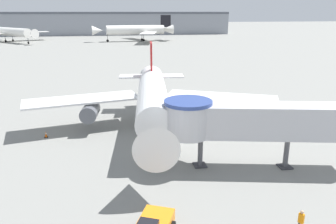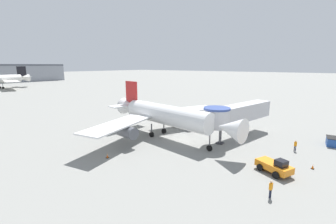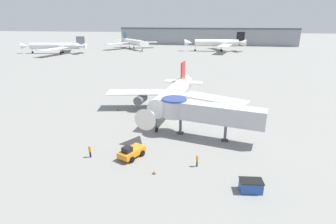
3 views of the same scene
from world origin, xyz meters
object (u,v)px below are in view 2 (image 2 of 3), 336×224
service_container_blue (332,141)px  traffic_cone_port_wing (107,156)px  main_airplane (164,115)px  pushback_tug_orange (275,166)px  ground_crew_marshaller (295,145)px  traffic_cone_apron_front (313,167)px  traffic_cone_starboard_wing (196,122)px  ground_crew_wing_walker (271,188)px  jet_bridge (235,114)px

service_container_blue → traffic_cone_port_wing: (-24.59, 23.84, -0.37)m
service_container_blue → main_airplane: bearing=118.7°
main_airplane → pushback_tug_orange: size_ratio=6.80×
main_airplane → ground_crew_marshaller: (6.59, -19.30, -2.97)m
main_airplane → traffic_cone_apron_front: bearing=-79.8°
main_airplane → traffic_cone_starboard_wing: 12.03m
traffic_cone_apron_front → ground_crew_marshaller: size_ratio=0.37×
traffic_cone_port_wing → ground_crew_wing_walker: ground_crew_wing_walker is taller
main_airplane → traffic_cone_port_wing: size_ratio=44.49×
service_container_blue → traffic_cone_port_wing: 34.25m
main_airplane → jet_bridge: bearing=-49.8°
main_airplane → traffic_cone_starboard_wing: (11.45, 0.42, -3.65)m
traffic_cone_apron_front → traffic_cone_starboard_wing: traffic_cone_apron_front is taller
pushback_tug_orange → ground_crew_wing_walker: (-5.63, -0.95, 0.17)m
main_airplane → service_container_blue: bearing=-55.0°
traffic_cone_starboard_wing → main_airplane: bearing=-177.9°
traffic_cone_port_wing → traffic_cone_apron_front: bearing=-59.4°
pushback_tug_orange → traffic_cone_apron_front: bearing=-16.5°
service_container_blue → traffic_cone_apron_front: (-11.34, 1.42, -0.39)m
main_airplane → traffic_cone_port_wing: main_airplane is taller
ground_crew_wing_walker → pushback_tug_orange: bearing=-150.4°
traffic_cone_port_wing → service_container_blue: bearing=-44.1°
main_airplane → ground_crew_wing_walker: bearing=-106.3°
main_airplane → jet_bridge: main_airplane is taller
main_airplane → ground_crew_wing_walker: main_airplane is taller
jet_bridge → service_container_blue: (6.14, -13.48, -3.65)m
jet_bridge → ground_crew_marshaller: (-0.12, -9.33, -3.37)m
main_airplane → pushback_tug_orange: main_airplane is taller
jet_bridge → pushback_tug_orange: 13.08m
jet_bridge → traffic_cone_port_wing: (-18.45, 10.35, -4.01)m
pushback_tug_orange → main_airplane: bearing=106.5°
service_container_blue → ground_crew_wing_walker: ground_crew_wing_walker is taller
ground_crew_wing_walker → service_container_blue: bearing=-170.5°
main_airplane → pushback_tug_orange: (-2.50, -18.58, -3.08)m
jet_bridge → ground_crew_marshaller: jet_bridge is taller
main_airplane → ground_crew_wing_walker: (-8.14, -19.53, -2.91)m
traffic_cone_starboard_wing → service_container_blue: bearing=-86.7°
service_container_blue → ground_crew_marshaller: ground_crew_marshaller is taller
pushback_tug_orange → ground_crew_marshaller: size_ratio=2.61×
main_airplane → ground_crew_marshaller: size_ratio=17.77×
jet_bridge → traffic_cone_starboard_wing: bearing=77.6°
traffic_cone_starboard_wing → traffic_cone_port_wing: (-23.19, -0.04, 0.03)m
traffic_cone_port_wing → ground_crew_wing_walker: 20.25m
main_airplane → traffic_cone_starboard_wing: main_airplane is taller
ground_crew_marshaller → ground_crew_wing_walker: bearing=61.6°
pushback_tug_orange → ground_crew_wing_walker: bearing=-146.3°
traffic_cone_apron_front → traffic_cone_starboard_wing: size_ratio=1.03×
traffic_cone_apron_front → main_airplane: bearing=93.9°
ground_crew_marshaller → traffic_cone_starboard_wing: bearing=-43.1°
traffic_cone_port_wing → traffic_cone_starboard_wing: bearing=0.1°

